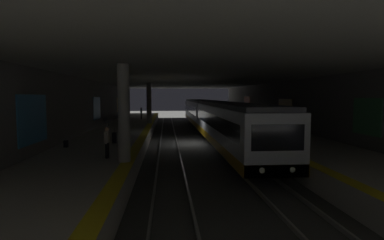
{
  "coord_description": "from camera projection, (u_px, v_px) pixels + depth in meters",
  "views": [
    {
      "loc": [
        -26.27,
        2.37,
        4.11
      ],
      "look_at": [
        9.57,
        -0.64,
        1.31
      ],
      "focal_mm": 28.49,
      "sensor_mm": 36.0,
      "label": 1
    }
  ],
  "objects": [
    {
      "name": "bench_left_near",
      "position": [
        269.0,
        120.0,
        32.33
      ],
      "size": [
        1.7,
        0.47,
        0.86
      ],
      "color": "#262628",
      "rests_on": "platform_left"
    },
    {
      "name": "suitcase_rolling",
      "position": [
        114.0,
        138.0,
        20.01
      ],
      "size": [
        0.33,
        0.26,
        1.0
      ],
      "color": "black",
      "rests_on": "platform_right"
    },
    {
      "name": "bench_right_near",
      "position": [
        107.0,
        121.0,
        31.29
      ],
      "size": [
        1.7,
        0.47,
        0.86
      ],
      "color": "#262628",
      "rests_on": "platform_right"
    },
    {
      "name": "pillar_near",
      "position": [
        124.0,
        113.0,
        14.14
      ],
      "size": [
        0.56,
        0.56,
        4.55
      ],
      "color": "gray",
      "rests_on": "platform_right"
    },
    {
      "name": "track_right",
      "position": [
        169.0,
        143.0,
        26.43
      ],
      "size": [
        60.0,
        1.53,
        0.16
      ],
      "color": "gray",
      "rests_on": "ground"
    },
    {
      "name": "track_left",
      "position": [
        219.0,
        142.0,
        26.8
      ],
      "size": [
        60.0,
        1.53,
        0.16
      ],
      "color": "gray",
      "rests_on": "ground"
    },
    {
      "name": "bench_right_mid",
      "position": [
        118.0,
        116.0,
        38.91
      ],
      "size": [
        1.7,
        0.47,
        0.86
      ],
      "color": "#262628",
      "rests_on": "platform_right"
    },
    {
      "name": "person_walking_mid",
      "position": [
        141.0,
        113.0,
        40.79
      ],
      "size": [
        0.6,
        0.22,
        1.58
      ],
      "color": "black",
      "rests_on": "platform_right"
    },
    {
      "name": "ground_plane",
      "position": [
        194.0,
        143.0,
        26.62
      ],
      "size": [
        120.0,
        120.0,
        0.0
      ],
      "primitive_type": "plane",
      "color": "#42423F"
    },
    {
      "name": "wall_left",
      "position": [
        299.0,
        111.0,
        27.22
      ],
      "size": [
        60.0,
        0.56,
        5.6
      ],
      "color": "slate",
      "rests_on": "ground"
    },
    {
      "name": "metro_train",
      "position": [
        210.0,
        116.0,
        31.79
      ],
      "size": [
        38.71,
        2.83,
        3.49
      ],
      "color": "#B7BCC6",
      "rests_on": "track_left"
    },
    {
      "name": "platform_left",
      "position": [
        267.0,
        137.0,
        27.12
      ],
      "size": [
        60.0,
        5.3,
        1.06
      ],
      "color": "#B7B2A8",
      "rests_on": "ground"
    },
    {
      "name": "person_waiting_near",
      "position": [
        107.0,
        141.0,
        15.09
      ],
      "size": [
        0.6,
        0.22,
        1.55
      ],
      "color": "black",
      "rests_on": "platform_right"
    },
    {
      "name": "bench_left_mid",
      "position": [
        256.0,
        117.0,
        37.31
      ],
      "size": [
        1.7,
        0.47,
        0.86
      ],
      "color": "#262628",
      "rests_on": "platform_left"
    },
    {
      "name": "wall_right",
      "position": [
        82.0,
        112.0,
        25.62
      ],
      "size": [
        60.0,
        0.56,
        5.6
      ],
      "color": "slate",
      "rests_on": "ground"
    },
    {
      "name": "bench_left_far",
      "position": [
        249.0,
        115.0,
        40.46
      ],
      "size": [
        1.7,
        0.47,
        0.86
      ],
      "color": "#262628",
      "rests_on": "platform_left"
    },
    {
      "name": "ceiling_slab",
      "position": [
        194.0,
        77.0,
        26.17
      ],
      "size": [
        60.0,
        19.4,
        0.4
      ],
      "color": "#ADAAA3",
      "rests_on": "wall_left"
    },
    {
      "name": "pillar_far",
      "position": [
        149.0,
        103.0,
        34.5
      ],
      "size": [
        0.56,
        0.56,
        4.55
      ],
      "color": "gray",
      "rests_on": "platform_right"
    },
    {
      "name": "platform_right",
      "position": [
        118.0,
        138.0,
        26.03
      ],
      "size": [
        60.0,
        5.3,
        1.06
      ],
      "color": "#B7B2A8",
      "rests_on": "ground"
    },
    {
      "name": "backpack_on_floor",
      "position": [
        66.0,
        144.0,
        18.34
      ],
      "size": [
        0.3,
        0.2,
        0.4
      ],
      "color": "black",
      "rests_on": "platform_right"
    }
  ]
}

